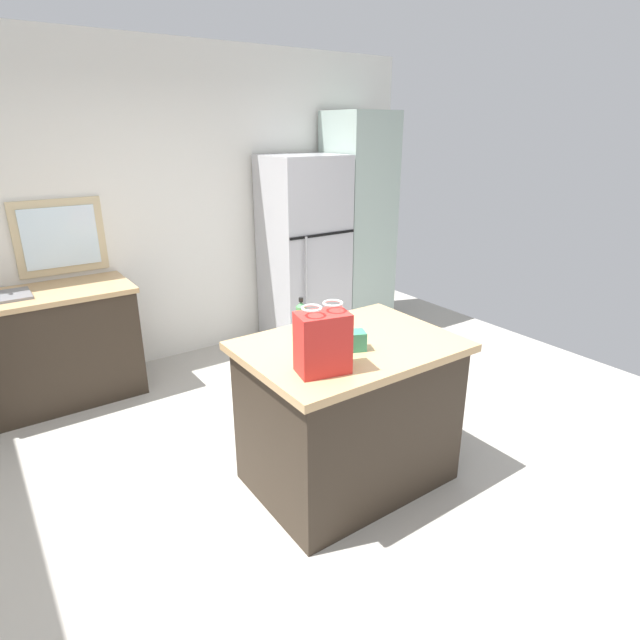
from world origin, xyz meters
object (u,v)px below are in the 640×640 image
(refrigerator, at_px, (304,252))
(kitchen_island, at_px, (348,413))
(tall_cabinet, at_px, (358,225))
(small_box, at_px, (354,341))
(shopping_bag, at_px, (323,342))
(bottle, at_px, (301,316))

(refrigerator, bearing_deg, kitchen_island, -116.97)
(tall_cabinet, xyz_separation_m, small_box, (-1.80, -2.19, -0.14))
(shopping_bag, bearing_deg, tall_cabinet, 47.86)
(tall_cabinet, height_order, small_box, tall_cabinet)
(tall_cabinet, relative_size, small_box, 17.54)
(tall_cabinet, distance_m, shopping_bag, 3.13)
(small_box, height_order, bottle, bottle)
(small_box, relative_size, bottle, 0.60)
(refrigerator, xyz_separation_m, shopping_bag, (-1.41, -2.32, 0.16))
(refrigerator, relative_size, shopping_bag, 5.14)
(shopping_bag, bearing_deg, refrigerator, 58.61)
(kitchen_island, xyz_separation_m, tall_cabinet, (1.76, 2.11, 0.66))
(kitchen_island, relative_size, shopping_bag, 3.38)
(refrigerator, bearing_deg, tall_cabinet, 0.02)
(refrigerator, bearing_deg, bottle, -123.81)
(refrigerator, bearing_deg, shopping_bag, -121.39)
(shopping_bag, relative_size, bottle, 1.69)
(refrigerator, xyz_separation_m, bottle, (-1.20, -1.79, 0.10))
(kitchen_island, distance_m, tall_cabinet, 2.82)
(small_box, distance_m, bottle, 0.41)
(kitchen_island, height_order, refrigerator, refrigerator)
(tall_cabinet, bearing_deg, small_box, -129.36)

